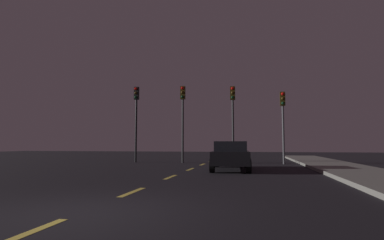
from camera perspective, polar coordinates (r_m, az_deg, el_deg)
The scene contains 13 objects.
ground_plane at distance 12.62m, azimuth -3.28°, elevation -10.24°, with size 80.00×80.00×0.00m, color black.
sidewalk_curb_right at distance 12.97m, azimuth 31.27°, elevation -9.11°, with size 3.00×40.00×0.15m, color gray.
lane_stripe_nearest at distance 5.21m, azimuth -27.85°, elevation -17.94°, with size 0.16×1.60×0.01m, color #EACC4C.
lane_stripe_second at distance 8.47m, azimuth -10.98°, elevation -12.96°, with size 0.16×1.60×0.01m, color #EACC4C.
lane_stripe_third at distance 12.05m, azimuth -4.01°, elevation -10.49°, with size 0.16×1.60×0.01m, color #EACC4C.
lane_stripe_fourth at distance 15.73m, azimuth -0.31°, elevation -9.10°, with size 0.16×1.60×0.01m, color #EACC4C.
lane_stripe_fifth at distance 19.46m, azimuth 1.97°, elevation -8.22°, with size 0.16×1.60×0.01m, color #EACC4C.
lane_stripe_sixth at distance 23.21m, azimuth 3.51°, elevation -7.61°, with size 0.16×1.60×0.01m, color #EACC4C.
traffic_signal_far_left at distance 22.15m, azimuth -10.29°, elevation 1.90°, with size 0.32×0.38×5.33m.
traffic_signal_center_left at distance 21.14m, azimuth -1.72°, elevation 2.01°, with size 0.32×0.38×5.26m.
traffic_signal_center_right at distance 20.63m, azimuth 7.56°, elevation 1.96°, with size 0.32×0.38×5.12m.
traffic_signal_far_right at distance 20.64m, azimuth 16.48°, elevation 1.25°, with size 0.32×0.38×4.64m.
car_stopped_ahead at distance 15.42m, azimuth 7.19°, elevation -6.46°, with size 2.04×4.60×1.40m.
Camera 1 is at (3.15, -5.16, 1.26)m, focal length 28.80 mm.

